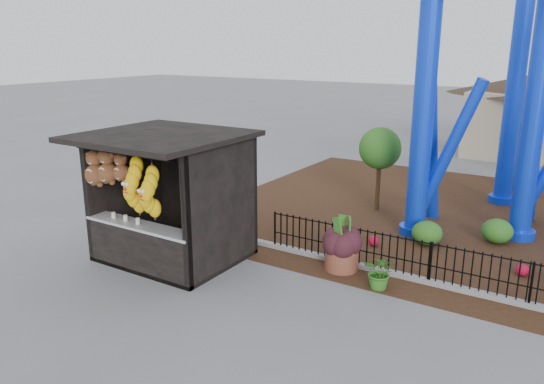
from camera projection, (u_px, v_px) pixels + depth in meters
The scene contains 9 objects.
ground at pixel (246, 307), 10.66m from camera, with size 120.00×120.00×0.00m, color slate.
mulch_bed at pixel (522, 229), 15.09m from camera, with size 18.00×12.00×0.02m, color #331E11.
curb at pixel (486, 295), 11.02m from camera, with size 18.00×0.18×0.12m, color gray.
prize_booth at pixel (163, 200), 12.54m from camera, with size 3.50×3.40×3.12m.
picket_fence at pixel (537, 286), 10.43m from camera, with size 12.20×0.06×1.00m, color black, non-canonical shape.
terracotta_planter at pixel (342, 258), 12.35m from camera, with size 0.79×0.79×0.58m, color brown.
planter_foliage at pixel (342, 233), 12.18m from camera, with size 0.70×0.70×0.64m, color #31131A.
potted_plant at pixel (381, 272), 11.34m from camera, with size 0.71×0.61×0.79m, color #1E5C1B.
landscaping at pixel (534, 255), 12.47m from camera, with size 7.79×3.30×0.65m.
Camera 1 is at (5.61, -7.85, 5.11)m, focal length 35.00 mm.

